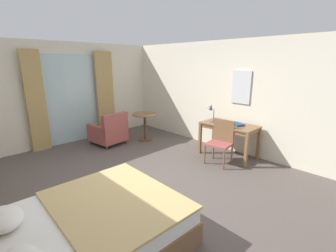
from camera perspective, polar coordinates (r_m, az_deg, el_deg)
name	(u,v)px	position (r m, az deg, el deg)	size (l,w,h in m)	color
ground	(146,187)	(4.34, -5.43, -14.51)	(5.82, 7.13, 0.10)	#564C47
wall_back	(64,94)	(6.73, -23.91, 7.10)	(5.42, 0.12, 2.59)	silver
wall_right	(231,97)	(5.86, 14.92, 6.86)	(0.12, 6.73, 2.59)	silver
balcony_glass_door	(72,99)	(6.74, -22.09, 5.96)	(1.37, 0.02, 2.28)	silver
curtain_panel_left	(36,102)	(6.36, -29.29, 5.06)	(0.41, 0.10, 2.38)	tan
curtain_panel_right	(105,95)	(7.04, -14.99, 7.29)	(0.51, 0.10, 2.38)	tan
bed	(84,232)	(3.02, -19.52, -22.93)	(2.12, 1.71, 1.04)	brown
writing_desk	(229,128)	(5.44, 14.54, -0.51)	(0.66, 1.23, 0.77)	brown
desk_chair	(221,139)	(5.10, 12.66, -3.19)	(0.47, 0.53, 0.93)	#9E4C47
desk_lamp	(211,110)	(5.52, 10.43, 3.87)	(0.17, 0.25, 0.42)	#4C4C51
closed_book	(238,124)	(5.37, 16.46, 0.42)	(0.19, 0.28, 0.04)	navy
armchair_by_window	(109,132)	(6.34, -14.01, -1.41)	(0.82, 0.87, 0.86)	#9E4C47
round_cafe_table	(145,121)	(6.47, -5.60, 1.30)	(0.68, 0.68, 0.74)	brown
wall_mirror	(241,87)	(5.62, 17.25, 8.91)	(0.02, 0.45, 0.73)	silver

